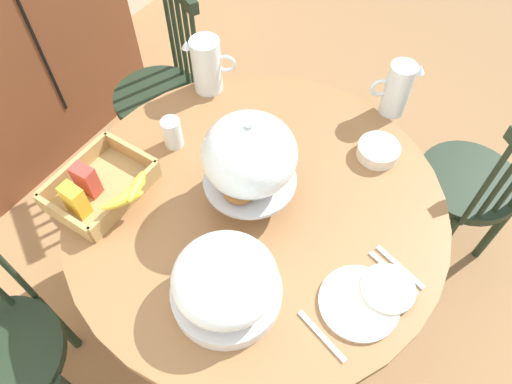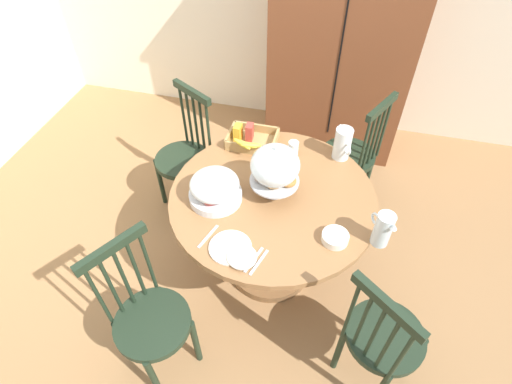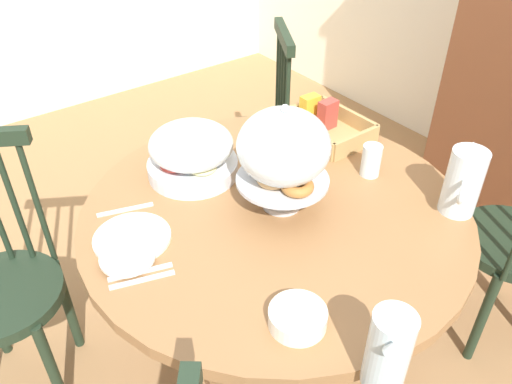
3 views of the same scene
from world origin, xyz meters
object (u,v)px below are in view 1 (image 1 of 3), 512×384
Objects in this scene: cereal_bowl at (378,151)px; windsor_chair_near_window at (163,95)px; china_plate_large at (359,303)px; pastry_stand_with_dome at (249,158)px; fruit_platter_covered at (225,283)px; windsor_chair_far_side at (472,186)px; dining_table at (256,236)px; milk_pitcher at (397,91)px; cereal_basket at (100,188)px; china_plate_small at (388,288)px; orange_juice_pitcher at (207,67)px; drinking_glass at (172,133)px.

windsor_chair_near_window is at bearing 87.48° from cereal_bowl.
china_plate_large is (-0.55, -1.21, 0.29)m from windsor_chair_near_window.
pastry_stand_with_dome is 1.15× the size of fruit_platter_covered.
windsor_chair_far_side is 0.89m from china_plate_large.
dining_table is 5.93× the size of milk_pitcher.
dining_table is 0.54m from cereal_basket.
cereal_bowl is at bearing -92.52° from windsor_chair_near_window.
china_plate_small is (-0.75, 0.10, 0.30)m from windsor_chair_far_side.
cereal_bowl is (0.04, -0.67, -0.07)m from orange_juice_pitcher.
windsor_chair_near_window reaches higher than china_plate_small.
windsor_chair_near_window is at bearing 76.51° from orange_juice_pitcher.
orange_juice_pitcher is at bearing 39.75° from fruit_platter_covered.
cereal_bowl is at bearing -10.81° from fruit_platter_covered.
drinking_glass reaches higher than cereal_bowl.
cereal_basket is 1.44× the size of china_plate_large.
pastry_stand_with_dome is at bearing 73.41° from china_plate_large.
pastry_stand_with_dome reaches higher than china_plate_small.
orange_juice_pitcher is 0.95× the size of china_plate_large.
china_plate_large is at bearing -162.68° from milk_pitcher.
windsor_chair_near_window reaches higher than fruit_platter_covered.
pastry_stand_with_dome reaches higher than cereal_basket.
china_plate_large is (-0.82, 0.15, 0.29)m from windsor_chair_far_side.
china_plate_small is (-0.05, -0.47, 0.23)m from dining_table.
cereal_bowl reaches higher than china_plate_small.
dining_table is 3.98× the size of fruit_platter_covered.
china_plate_large is at bearing -118.89° from orange_juice_pitcher.
fruit_platter_covered is at bearing 155.27° from windsor_chair_far_side.
milk_pitcher is 1.83× the size of drinking_glass.
pastry_stand_with_dome is at bearing -118.88° from windsor_chair_near_window.
windsor_chair_near_window is 1.36m from china_plate_large.
china_plate_large is at bearing -82.09° from cereal_basket.
cereal_basket reaches higher than china_plate_small.
cereal_basket is at bearing 170.45° from drinking_glass.
cereal_bowl is (-0.22, -0.05, -0.07)m from milk_pitcher.
windsor_chair_near_window is 4.84× the size of milk_pitcher.
pastry_stand_with_dome is 1.71× the size of milk_pitcher.
windsor_chair_near_window is 4.67× the size of orange_juice_pitcher.
windsor_chair_far_side is 0.55m from cereal_bowl.
windsor_chair_far_side reaches higher than cereal_bowl.
milk_pitcher is (-0.09, 0.38, 0.38)m from windsor_chair_far_side.
milk_pitcher is at bearing -17.52° from dining_table.
milk_pitcher reaches higher than china_plate_small.
drinking_glass reaches higher than china_plate_large.
fruit_platter_covered is 1.36× the size of china_plate_large.
milk_pitcher is 1.44× the size of cereal_bowl.
dining_table is 0.70m from milk_pitcher.
windsor_chair_far_side reaches higher than drinking_glass.
pastry_stand_with_dome is at bearing -97.69° from drinking_glass.
cereal_bowl is at bearing -61.08° from drinking_glass.
milk_pitcher is (0.60, -0.19, 0.31)m from dining_table.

